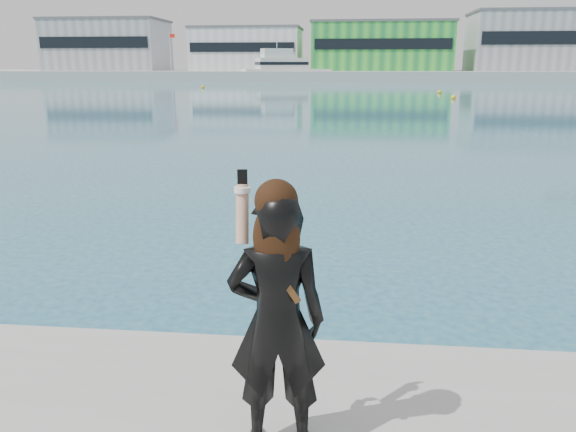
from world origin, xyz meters
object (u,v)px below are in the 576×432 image
(motor_yacht, at_px, (284,69))
(buoy_extra, at_px, (453,99))
(woman, at_px, (277,314))
(buoy_near, at_px, (439,93))
(buoy_far, at_px, (203,88))

(motor_yacht, xyz_separation_m, buoy_extra, (23.83, -61.08, -2.40))
(buoy_extra, relative_size, woman, 0.27)
(buoy_extra, bearing_deg, motor_yacht, 111.32)
(buoy_extra, bearing_deg, woman, -101.25)
(buoy_near, relative_size, woman, 0.27)
(buoy_far, distance_m, buoy_extra, 39.27)
(motor_yacht, distance_m, woman, 117.06)
(buoy_near, height_order, buoy_extra, same)
(buoy_near, relative_size, buoy_extra, 1.00)
(buoy_near, relative_size, buoy_far, 1.00)
(buoy_near, height_order, buoy_far, same)
(motor_yacht, height_order, buoy_extra, motor_yacht)
(buoy_far, bearing_deg, buoy_near, -20.60)
(motor_yacht, distance_m, buoy_far, 38.56)
(buoy_extra, bearing_deg, buoy_far, 143.46)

